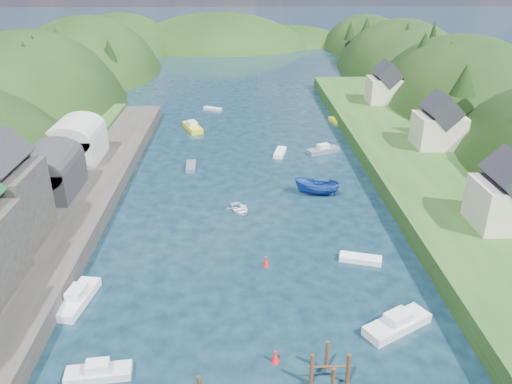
{
  "coord_description": "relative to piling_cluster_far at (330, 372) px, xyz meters",
  "views": [
    {
      "loc": [
        -1.69,
        -25.47,
        28.71
      ],
      "look_at": [
        0.0,
        28.0,
        4.0
      ],
      "focal_mm": 35.0,
      "sensor_mm": 36.0,
      "label": 1
    }
  ],
  "objects": [
    {
      "name": "ground",
      "position": [
        -4.66,
        47.74,
        -1.11
      ],
      "size": [
        600.0,
        600.0,
        0.0
      ],
      "primitive_type": "plane",
      "color": "black",
      "rests_on": "ground"
    },
    {
      "name": "hillside_left",
      "position": [
        -49.66,
        72.74,
        -9.14
      ],
      "size": [
        44.0,
        245.56,
        52.0
      ],
      "color": "black",
      "rests_on": "ground"
    },
    {
      "name": "hillside_right",
      "position": [
        40.34,
        72.74,
        -8.52
      ],
      "size": [
        36.0,
        245.56,
        48.0
      ],
      "color": "black",
      "rests_on": "ground"
    },
    {
      "name": "far_hills",
      "position": [
        -3.44,
        171.75,
        -11.91
      ],
      "size": [
        103.0,
        68.0,
        44.0
      ],
      "color": "black",
      "rests_on": "ground"
    },
    {
      "name": "hill_trees",
      "position": [
        -4.98,
        62.09,
        9.92
      ],
      "size": [
        90.47,
        149.39,
        12.29
      ],
      "color": "black",
      "rests_on": "ground"
    },
    {
      "name": "quay_left",
      "position": [
        -28.66,
        17.74,
        -0.11
      ],
      "size": [
        12.0,
        110.0,
        2.0
      ],
      "primitive_type": "cube",
      "color": "#2D2B28",
      "rests_on": "ground"
    },
    {
      "name": "boat_sheds",
      "position": [
        -30.66,
        36.74,
        4.17
      ],
      "size": [
        7.0,
        21.0,
        7.5
      ],
      "color": "#2D2D30",
      "rests_on": "quay_left"
    },
    {
      "name": "terrace_right",
      "position": [
        20.34,
        37.74,
        0.09
      ],
      "size": [
        16.0,
        120.0,
        2.4
      ],
      "primitive_type": "cube",
      "color": "#234719",
      "rests_on": "ground"
    },
    {
      "name": "right_bank_cottages",
      "position": [
        23.34,
        46.07,
        4.74
      ],
      "size": [
        9.0,
        59.24,
        8.41
      ],
      "color": "beige",
      "rests_on": "terrace_right"
    },
    {
      "name": "piling_cluster_far",
      "position": [
        0.0,
        0.0,
        0.0
      ],
      "size": [
        3.26,
        3.04,
        3.35
      ],
      "color": "#382314",
      "rests_on": "ground"
    },
    {
      "name": "channel_buoy_near",
      "position": [
        -3.87,
        2.35,
        -0.63
      ],
      "size": [
        0.7,
        0.7,
        1.1
      ],
      "color": "red",
      "rests_on": "ground"
    },
    {
      "name": "channel_buoy_far",
      "position": [
        -3.91,
        16.1,
        -0.63
      ],
      "size": [
        0.7,
        0.7,
        1.1
      ],
      "color": "red",
      "rests_on": "ground"
    },
    {
      "name": "moored_boats",
      "position": [
        -5.51,
        20.2,
        -0.43
      ],
      "size": [
        36.64,
        95.96,
        2.36
      ],
      "color": "white",
      "rests_on": "ground"
    }
  ]
}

